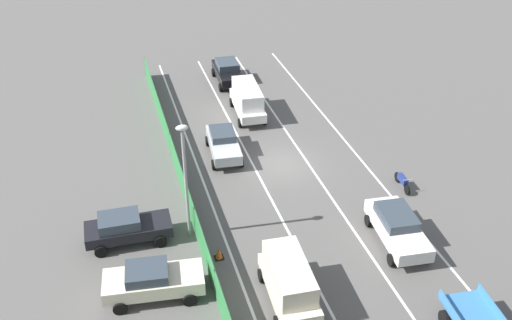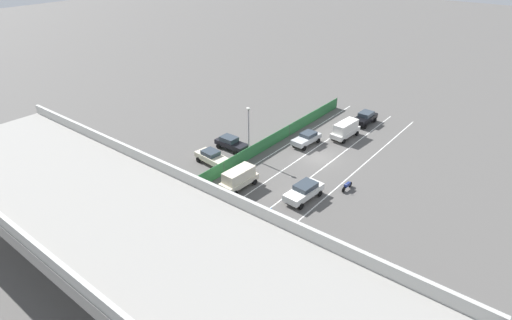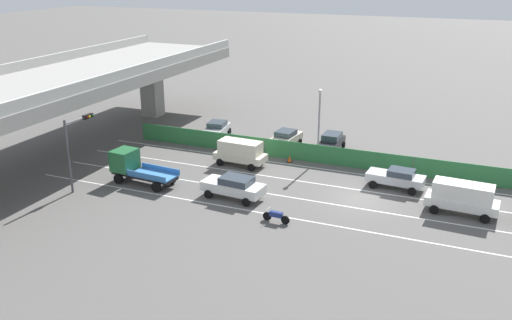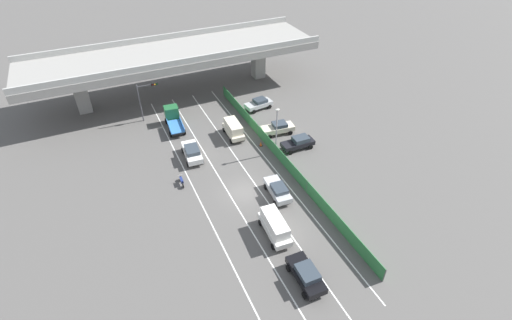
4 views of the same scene
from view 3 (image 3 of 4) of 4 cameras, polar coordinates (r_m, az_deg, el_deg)
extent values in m
plane|color=#565451|center=(41.59, 10.65, -3.98)|extent=(300.00, 300.00, 0.00)
cube|color=silver|center=(37.97, 3.75, -6.04)|extent=(0.14, 43.08, 0.01)
cube|color=silver|center=(40.88, 5.28, -4.13)|extent=(0.14, 43.08, 0.01)
cube|color=silver|center=(43.85, 6.61, -2.49)|extent=(0.14, 43.08, 0.01)
cube|color=silver|center=(46.87, 7.76, -1.05)|extent=(0.14, 43.08, 0.01)
cube|color=gray|center=(51.84, -19.71, 7.39)|extent=(45.31, 11.76, 1.15)
cube|color=#B2B2AD|center=(48.08, -14.77, 8.25)|extent=(45.31, 0.30, 0.90)
cube|color=#B2B2AD|center=(55.56, -24.24, 8.66)|extent=(45.31, 0.30, 0.90)
cube|color=gray|center=(63.77, -10.72, 7.11)|extent=(1.92, 1.92, 5.85)
cube|color=#2D753D|center=(47.83, 8.24, 0.40)|extent=(0.06, 39.08, 1.64)
cylinder|color=#4C514C|center=(46.79, 15.96, -0.62)|extent=(0.10, 0.10, 1.64)
cylinder|color=#4C514C|center=(49.71, 0.96, 1.36)|extent=(0.10, 0.10, 1.64)
cylinder|color=#4C514C|center=(55.61, -11.63, 2.96)|extent=(0.10, 0.10, 1.64)
cube|color=beige|center=(47.39, -1.64, 0.36)|extent=(2.04, 4.53, 0.59)
cube|color=beige|center=(47.11, -1.65, 1.34)|extent=(1.78, 3.72, 1.11)
cylinder|color=black|center=(47.46, -3.75, -0.22)|extent=(0.25, 0.65, 0.64)
cylinder|color=black|center=(48.96, -2.72, 0.43)|extent=(0.25, 0.65, 0.64)
cylinder|color=black|center=(46.14, -0.47, -0.77)|extent=(0.25, 0.65, 0.64)
cylinder|color=black|center=(47.68, 0.48, -0.09)|extent=(0.25, 0.65, 0.64)
cube|color=silver|center=(40.82, -2.39, -2.84)|extent=(2.23, 4.82, 0.70)
cube|color=#333D47|center=(40.46, -2.03, -2.12)|extent=(1.81, 2.43, 0.51)
cylinder|color=black|center=(41.05, -4.95, -3.53)|extent=(0.27, 0.66, 0.64)
cylinder|color=black|center=(42.50, -3.63, -2.66)|extent=(0.27, 0.66, 0.64)
cylinder|color=black|center=(39.57, -1.02, -4.38)|extent=(0.27, 0.66, 0.64)
cylinder|color=black|center=(41.07, 0.20, -3.45)|extent=(0.27, 0.66, 0.64)
cube|color=#B7BABC|center=(43.87, 14.24, -1.85)|extent=(2.05, 4.49, 0.64)
cube|color=#333D47|center=(43.60, 14.83, -1.27)|extent=(1.65, 2.04, 0.46)
cylinder|color=black|center=(43.58, 12.03, -2.50)|extent=(0.27, 0.66, 0.64)
cylinder|color=black|center=(45.12, 12.62, -1.76)|extent=(0.27, 0.66, 0.64)
cylinder|color=black|center=(43.00, 15.84, -3.14)|extent=(0.27, 0.66, 0.64)
cylinder|color=black|center=(44.57, 16.30, -2.37)|extent=(0.27, 0.66, 0.64)
cube|color=silver|center=(40.85, 20.51, -4.19)|extent=(2.06, 4.95, 0.63)
cube|color=silver|center=(40.51, 20.66, -3.04)|extent=(1.79, 4.07, 1.14)
cylinder|color=black|center=(40.38, 17.97, -4.90)|extent=(0.26, 0.65, 0.64)
cylinder|color=black|center=(41.97, 18.35, -3.99)|extent=(0.26, 0.65, 0.64)
cylinder|color=black|center=(40.16, 22.61, -5.63)|extent=(0.26, 0.65, 0.64)
cylinder|color=black|center=(41.76, 22.81, -4.69)|extent=(0.26, 0.65, 0.64)
cube|color=black|center=(44.28, -11.46, -1.53)|extent=(1.97, 5.54, 0.25)
cube|color=#236638|center=(45.11, -13.44, 0.02)|extent=(2.05, 1.78, 1.67)
cube|color=#3875BC|center=(43.69, -10.56, -1.52)|extent=(2.21, 3.80, 0.10)
cube|color=#3875BC|center=(42.95, -11.32, -1.64)|extent=(0.38, 3.65, 0.43)
cube|color=#3875BC|center=(44.30, -9.86, -0.88)|extent=(0.38, 3.65, 0.43)
cylinder|color=black|center=(44.85, -14.05, -1.91)|extent=(0.32, 0.82, 0.80)
cylinder|color=black|center=(46.20, -12.50, -1.13)|extent=(0.32, 0.82, 0.80)
cylinder|color=black|center=(42.62, -10.27, -2.77)|extent=(0.32, 0.82, 0.80)
cylinder|color=black|center=(44.04, -8.77, -1.93)|extent=(0.32, 0.82, 0.80)
cylinder|color=black|center=(37.50, 1.15, -5.84)|extent=(0.14, 0.61, 0.60)
cylinder|color=black|center=(37.01, 3.05, -6.23)|extent=(0.14, 0.61, 0.60)
cube|color=navy|center=(37.13, 2.10, -5.65)|extent=(0.34, 0.93, 0.36)
cylinder|color=#B2B2B2|center=(37.19, 1.31, -5.01)|extent=(0.60, 0.07, 0.03)
cube|color=black|center=(51.26, 7.72, 1.70)|extent=(4.36, 1.79, 0.58)
cube|color=#333D47|center=(51.46, 7.88, 2.44)|extent=(2.07, 1.55, 0.58)
cylinder|color=black|center=(49.83, 8.17, 0.60)|extent=(0.64, 0.23, 0.64)
cylinder|color=black|center=(50.28, 6.28, 0.86)|extent=(0.64, 0.23, 0.64)
cylinder|color=black|center=(52.54, 9.05, 1.56)|extent=(0.64, 0.23, 0.64)
cylinder|color=black|center=(52.97, 7.24, 1.80)|extent=(0.64, 0.23, 0.64)
cube|color=beige|center=(51.77, 2.97, 2.10)|extent=(4.67, 2.26, 0.69)
cube|color=#333D47|center=(51.81, 3.11, 2.80)|extent=(2.04, 1.76, 0.50)
cylinder|color=black|center=(50.24, 3.11, 0.94)|extent=(0.66, 0.29, 0.64)
cylinder|color=black|center=(51.00, 1.30, 1.25)|extent=(0.66, 0.29, 0.64)
cylinder|color=black|center=(52.89, 4.56, 1.87)|extent=(0.66, 0.29, 0.64)
cylinder|color=black|center=(53.61, 2.82, 2.16)|extent=(0.66, 0.29, 0.64)
cube|color=#B2B5B7|center=(55.10, -4.13, 3.11)|extent=(4.44, 2.38, 0.59)
cube|color=#333D47|center=(55.21, -4.05, 3.74)|extent=(2.08, 1.84, 0.50)
cylinder|color=black|center=(53.65, -3.69, 2.16)|extent=(0.66, 0.30, 0.64)
cylinder|color=black|center=(54.24, -5.52, 2.30)|extent=(0.66, 0.30, 0.64)
cylinder|color=black|center=(56.27, -2.77, 3.01)|extent=(0.66, 0.30, 0.64)
cylinder|color=black|center=(56.82, -4.52, 3.14)|extent=(0.66, 0.30, 0.64)
cylinder|color=#47474C|center=(43.33, -18.83, 0.30)|extent=(0.18, 0.18, 5.70)
cylinder|color=#47474C|center=(43.50, -17.98, 4.00)|extent=(2.69, 0.29, 0.12)
cube|color=black|center=(44.25, -17.03, 4.35)|extent=(0.98, 0.34, 0.32)
sphere|color=#390706|center=(43.93, -17.13, 4.23)|extent=(0.20, 0.20, 0.20)
sphere|color=#EFA319|center=(44.14, -16.87, 4.33)|extent=(0.20, 0.20, 0.20)
sphere|color=black|center=(44.35, -16.61, 4.43)|extent=(0.20, 0.20, 0.20)
cylinder|color=gray|center=(47.84, 6.52, 3.33)|extent=(0.16, 0.16, 6.16)
ellipsoid|color=silver|center=(47.03, 6.67, 7.14)|extent=(0.60, 0.36, 0.28)
cone|color=orange|center=(48.36, 3.50, 0.16)|extent=(0.36, 0.36, 0.63)
cube|color=black|center=(48.46, 3.49, -0.17)|extent=(0.47, 0.47, 0.03)
camera|label=1|loc=(60.21, -16.40, 21.92)|focal=41.57mm
camera|label=2|loc=(50.21, -53.02, 21.11)|focal=29.32mm
camera|label=4|loc=(35.77, 71.99, 27.52)|focal=26.45mm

